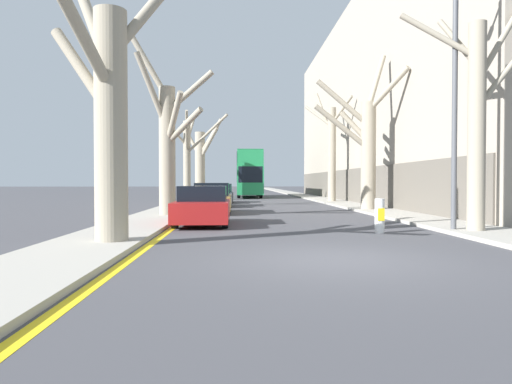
# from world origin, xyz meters

# --- Properties ---
(ground_plane) EXTENTS (300.00, 300.00, 0.00)m
(ground_plane) POSITION_xyz_m (0.00, 0.00, 0.00)
(ground_plane) COLOR #424247
(sidewalk_left) EXTENTS (2.27, 120.00, 0.12)m
(sidewalk_left) POSITION_xyz_m (-5.39, 50.00, 0.06)
(sidewalk_left) COLOR #A39E93
(sidewalk_left) RESTS_ON ground
(sidewalk_right) EXTENTS (2.27, 120.00, 0.12)m
(sidewalk_right) POSITION_xyz_m (5.39, 50.00, 0.06)
(sidewalk_right) COLOR #A39E93
(sidewalk_right) RESTS_ON ground
(building_facade_right) EXTENTS (10.08, 42.56, 14.99)m
(building_facade_right) POSITION_xyz_m (11.51, 26.50, 7.48)
(building_facade_right) COLOR #9E9384
(building_facade_right) RESTS_ON ground
(kerb_line_stripe) EXTENTS (0.24, 120.00, 0.01)m
(kerb_line_stripe) POSITION_xyz_m (-4.07, 50.00, 0.00)
(kerb_line_stripe) COLOR yellow
(kerb_line_stripe) RESTS_ON ground
(street_tree_left_0) EXTENTS (3.58, 4.49, 7.41)m
(street_tree_left_0) POSITION_xyz_m (-5.01, 2.28, 3.42)
(street_tree_left_0) COLOR gray
(street_tree_left_0) RESTS_ON ground
(street_tree_left_1) EXTENTS (3.72, 1.80, 7.92)m
(street_tree_left_1) POSITION_xyz_m (-4.93, 10.97, 3.37)
(street_tree_left_1) COLOR gray
(street_tree_left_1) RESTS_ON ground
(street_tree_left_2) EXTENTS (3.86, 3.26, 5.78)m
(street_tree_left_2) POSITION_xyz_m (-4.97, 19.85, 3.06)
(street_tree_left_2) COLOR gray
(street_tree_left_2) RESTS_ON ground
(street_tree_left_3) EXTENTS (3.47, 2.78, 6.75)m
(street_tree_left_3) POSITION_xyz_m (-4.97, 29.95, 3.24)
(street_tree_left_3) COLOR gray
(street_tree_left_3) RESTS_ON ground
(street_tree_right_0) EXTENTS (4.31, 1.43, 7.42)m
(street_tree_right_0) POSITION_xyz_m (5.15, 4.28, 3.55)
(street_tree_right_0) COLOR gray
(street_tree_right_0) RESTS_ON ground
(street_tree_right_1) EXTENTS (4.44, 3.26, 8.48)m
(street_tree_right_1) POSITION_xyz_m (4.88, 14.82, 3.55)
(street_tree_right_1) COLOR gray
(street_tree_right_1) RESTS_ON ground
(street_tree_right_2) EXTENTS (2.95, 3.66, 8.37)m
(street_tree_right_2) POSITION_xyz_m (5.10, 24.74, 3.96)
(street_tree_right_2) COLOR gray
(street_tree_right_2) RESTS_ON ground
(double_decker_bus) EXTENTS (2.47, 10.71, 4.56)m
(double_decker_bus) POSITION_xyz_m (-0.68, 37.66, 2.59)
(double_decker_bus) COLOR #1E7F47
(double_decker_bus) RESTS_ON ground
(parked_car_0) EXTENTS (1.87, 3.95, 1.40)m
(parked_car_0) POSITION_xyz_m (-3.15, 7.47, 0.66)
(parked_car_0) COLOR maroon
(parked_car_0) RESTS_ON ground
(parked_car_1) EXTENTS (1.85, 4.22, 1.50)m
(parked_car_1) POSITION_xyz_m (-3.15, 13.71, 0.70)
(parked_car_1) COLOR olive
(parked_car_1) RESTS_ON ground
(parked_car_2) EXTENTS (1.85, 4.17, 1.38)m
(parked_car_2) POSITION_xyz_m (-3.15, 19.75, 0.66)
(parked_car_2) COLOR #4C5156
(parked_car_2) RESTS_ON ground
(parked_car_3) EXTENTS (1.90, 4.34, 1.42)m
(parked_car_3) POSITION_xyz_m (-3.15, 25.14, 0.67)
(parked_car_3) COLOR black
(parked_car_3) RESTS_ON ground
(lamp_post) EXTENTS (1.40, 0.20, 8.56)m
(lamp_post) POSITION_xyz_m (4.50, 4.53, 4.75)
(lamp_post) COLOR #4C4F54
(lamp_post) RESTS_ON ground
(traffic_bollard) EXTENTS (0.29, 0.30, 1.04)m
(traffic_bollard) POSITION_xyz_m (2.35, 4.59, 0.52)
(traffic_bollard) COLOR white
(traffic_bollard) RESTS_ON ground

